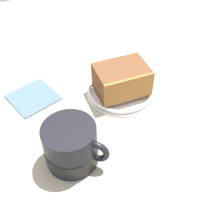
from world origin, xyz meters
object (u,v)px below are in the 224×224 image
at_px(teaspoon, 223,144).
at_px(cake_slice, 122,80).
at_px(small_plate, 121,91).
at_px(tea_mug, 72,146).
at_px(folded_napkin, 33,97).

bearing_deg(teaspoon, cake_slice, -148.07).
xyz_separation_m(small_plate, cake_slice, (0.00, 0.00, 0.03)).
relative_size(tea_mug, folded_napkin, 1.13).
xyz_separation_m(small_plate, teaspoon, (0.22, 0.13, -0.00)).
bearing_deg(folded_napkin, tea_mug, 11.60).
distance_m(small_plate, tea_mug, 0.21).
relative_size(cake_slice, teaspoon, 1.23).
height_order(cake_slice, tea_mug, tea_mug).
bearing_deg(tea_mug, cake_slice, 132.29).
xyz_separation_m(cake_slice, teaspoon, (0.21, 0.13, -0.04)).
distance_m(tea_mug, folded_napkin, 0.21).
distance_m(small_plate, folded_napkin, 0.20).
distance_m(cake_slice, tea_mug, 0.21).
xyz_separation_m(tea_mug, folded_napkin, (-0.20, -0.04, -0.04)).
bearing_deg(small_plate, folded_napkin, -106.21).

